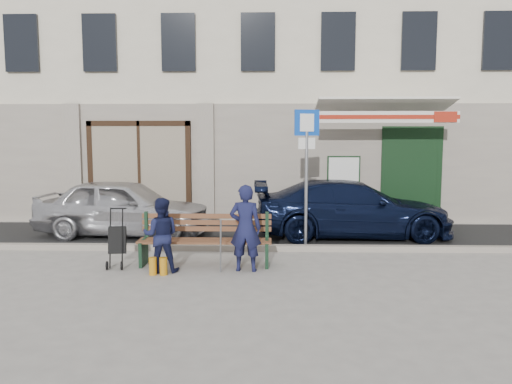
{
  "coord_description": "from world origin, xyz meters",
  "views": [
    {
      "loc": [
        0.31,
        -8.5,
        2.31
      ],
      "look_at": [
        0.04,
        1.6,
        1.2
      ],
      "focal_mm": 35.0,
      "sensor_mm": 36.0,
      "label": 1
    }
  ],
  "objects_px": {
    "car_silver": "(124,207)",
    "parking_sign": "(307,155)",
    "man": "(245,228)",
    "woman": "(161,235)",
    "stroller": "(117,241)",
    "bench": "(202,240)",
    "car_navy": "(352,209)"
  },
  "relations": [
    {
      "from": "woman",
      "to": "stroller",
      "type": "height_order",
      "value": "woman"
    },
    {
      "from": "bench",
      "to": "woman",
      "type": "height_order",
      "value": "woman"
    },
    {
      "from": "stroller",
      "to": "car_navy",
      "type": "bearing_deg",
      "value": 21.47
    },
    {
      "from": "car_silver",
      "to": "car_navy",
      "type": "height_order",
      "value": "car_silver"
    },
    {
      "from": "car_navy",
      "to": "parking_sign",
      "type": "distance_m",
      "value": 2.04
    },
    {
      "from": "car_silver",
      "to": "bench",
      "type": "distance_m",
      "value": 3.41
    },
    {
      "from": "bench",
      "to": "man",
      "type": "xyz_separation_m",
      "value": [
        0.8,
        -0.37,
        0.3
      ]
    },
    {
      "from": "car_navy",
      "to": "bench",
      "type": "relative_size",
      "value": 1.9
    },
    {
      "from": "car_navy",
      "to": "man",
      "type": "xyz_separation_m",
      "value": [
        -2.33,
        -3.04,
        0.09
      ]
    },
    {
      "from": "car_navy",
      "to": "stroller",
      "type": "height_order",
      "value": "car_navy"
    },
    {
      "from": "woman",
      "to": "bench",
      "type": "bearing_deg",
      "value": -148.81
    },
    {
      "from": "car_navy",
      "to": "stroller",
      "type": "xyz_separation_m",
      "value": [
        -4.63,
        -2.84,
        -0.19
      ]
    },
    {
      "from": "car_silver",
      "to": "parking_sign",
      "type": "bearing_deg",
      "value": -98.36
    },
    {
      "from": "bench",
      "to": "man",
      "type": "bearing_deg",
      "value": -24.81
    },
    {
      "from": "car_silver",
      "to": "stroller",
      "type": "bearing_deg",
      "value": -160.61
    },
    {
      "from": "car_silver",
      "to": "bench",
      "type": "height_order",
      "value": "car_silver"
    },
    {
      "from": "car_silver",
      "to": "parking_sign",
      "type": "relative_size",
      "value": 1.39
    },
    {
      "from": "bench",
      "to": "man",
      "type": "height_order",
      "value": "man"
    },
    {
      "from": "parking_sign",
      "to": "car_navy",
      "type": "bearing_deg",
      "value": 28.89
    },
    {
      "from": "car_silver",
      "to": "man",
      "type": "relative_size",
      "value": 2.66
    },
    {
      "from": "car_silver",
      "to": "car_navy",
      "type": "xyz_separation_m",
      "value": [
        5.32,
        0.07,
        -0.02
      ]
    },
    {
      "from": "bench",
      "to": "woman",
      "type": "relative_size",
      "value": 1.87
    },
    {
      "from": "man",
      "to": "woman",
      "type": "distance_m",
      "value": 1.46
    },
    {
      "from": "car_silver",
      "to": "parking_sign",
      "type": "xyz_separation_m",
      "value": [
        4.17,
        -1.02,
        1.27
      ]
    },
    {
      "from": "parking_sign",
      "to": "woman",
      "type": "xyz_separation_m",
      "value": [
        -2.63,
        -2.03,
        -1.31
      ]
    },
    {
      "from": "bench",
      "to": "stroller",
      "type": "height_order",
      "value": "stroller"
    },
    {
      "from": "man",
      "to": "stroller",
      "type": "xyz_separation_m",
      "value": [
        -2.3,
        0.2,
        -0.29
      ]
    },
    {
      "from": "parking_sign",
      "to": "stroller",
      "type": "height_order",
      "value": "parking_sign"
    },
    {
      "from": "bench",
      "to": "car_silver",
      "type": "bearing_deg",
      "value": 130.11
    },
    {
      "from": "parking_sign",
      "to": "woman",
      "type": "relative_size",
      "value": 2.24
    },
    {
      "from": "car_navy",
      "to": "woman",
      "type": "xyz_separation_m",
      "value": [
        -3.78,
        -3.12,
        -0.02
      ]
    },
    {
      "from": "bench",
      "to": "man",
      "type": "distance_m",
      "value": 0.93
    }
  ]
}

